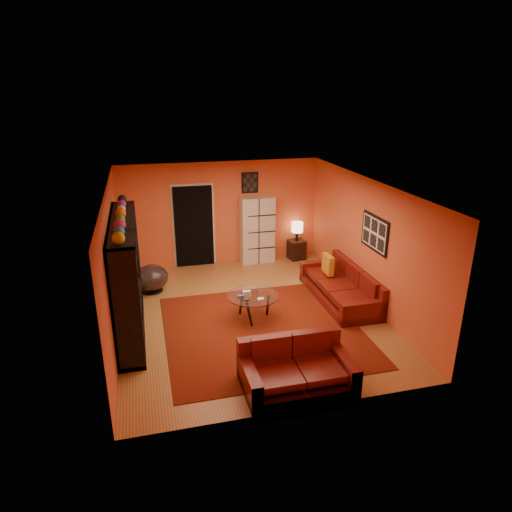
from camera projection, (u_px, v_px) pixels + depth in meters
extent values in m
plane|color=#8F5D2C|center=(249.00, 314.00, 9.19)|extent=(6.00, 6.00, 0.00)
plane|color=white|center=(248.00, 186.00, 8.28)|extent=(6.00, 6.00, 0.00)
plane|color=#DA572F|center=(221.00, 213.00, 11.46)|extent=(6.00, 0.00, 6.00)
plane|color=#DA572F|center=(301.00, 328.00, 6.01)|extent=(6.00, 0.00, 6.00)
plane|color=#DA572F|center=(113.00, 265.00, 8.16)|extent=(0.00, 6.00, 6.00)
plane|color=#DA572F|center=(367.00, 243.00, 9.31)|extent=(0.00, 6.00, 6.00)
cube|color=#501409|center=(263.00, 329.00, 8.57)|extent=(3.60, 3.60, 0.01)
cube|color=black|center=(194.00, 227.00, 11.36)|extent=(0.95, 0.10, 2.04)
cube|color=black|center=(375.00, 233.00, 8.93)|extent=(0.03, 1.00, 0.70)
cube|color=black|center=(250.00, 183.00, 11.35)|extent=(0.42, 0.03, 0.52)
cube|color=black|center=(127.00, 276.00, 8.30)|extent=(0.45, 3.00, 2.10)
imported|color=black|center=(130.00, 279.00, 8.33)|extent=(0.94, 0.12, 0.54)
cube|color=#540E0B|center=(340.00, 292.00, 9.76)|extent=(0.99, 2.40, 0.32)
cube|color=#540E0B|center=(358.00, 279.00, 9.76)|extent=(0.18, 2.40, 0.85)
cube|color=#540E0B|center=(364.00, 309.00, 8.70)|extent=(0.98, 0.18, 0.62)
cube|color=#540E0B|center=(321.00, 267.00, 10.72)|extent=(0.98, 0.18, 0.62)
cube|color=#540E0B|center=(353.00, 292.00, 9.02)|extent=(0.76, 0.66, 0.12)
cube|color=#540E0B|center=(339.00, 279.00, 9.64)|extent=(0.76, 0.66, 0.12)
cube|color=#540E0B|center=(327.00, 268.00, 10.26)|extent=(0.76, 0.66, 0.12)
cube|color=#540E0B|center=(297.00, 378.00, 6.90)|extent=(1.66, 0.99, 0.32)
cube|color=#540E0B|center=(289.00, 348.00, 7.18)|extent=(1.66, 0.18, 0.85)
cube|color=#540E0B|center=(343.00, 362.00, 7.02)|extent=(0.18, 0.99, 0.62)
cube|color=#540E0B|center=(250.00, 376.00, 6.67)|extent=(0.18, 0.99, 0.62)
cube|color=#540E0B|center=(319.00, 358.00, 6.83)|extent=(0.63, 0.77, 0.12)
cube|color=#540E0B|center=(278.00, 365.00, 6.68)|extent=(0.63, 0.77, 0.12)
cube|color=orange|center=(328.00, 264.00, 10.01)|extent=(0.12, 0.42, 0.42)
cylinder|color=silver|center=(253.00, 296.00, 8.81)|extent=(1.00, 1.00, 0.02)
cylinder|color=black|center=(268.00, 305.00, 8.99)|extent=(0.05, 0.05, 0.48)
cylinder|color=black|center=(241.00, 303.00, 9.09)|extent=(0.05, 0.05, 0.48)
cylinder|color=black|center=(249.00, 315.00, 8.61)|extent=(0.05, 0.05, 0.48)
cube|color=silver|center=(257.00, 230.00, 11.64)|extent=(0.87, 0.41, 1.71)
cylinder|color=black|center=(152.00, 290.00, 10.19)|extent=(0.44, 0.44, 0.03)
cylinder|color=black|center=(152.00, 287.00, 10.16)|extent=(0.06, 0.06, 0.15)
ellipsoid|color=#443B3D|center=(151.00, 277.00, 10.08)|extent=(0.75, 0.75, 0.56)
cube|color=black|center=(296.00, 250.00, 12.05)|extent=(0.45, 0.45, 0.50)
cylinder|color=black|center=(297.00, 236.00, 11.92)|extent=(0.08, 0.08, 0.24)
cylinder|color=#FFD38C|center=(297.00, 227.00, 11.83)|extent=(0.30, 0.30, 0.26)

